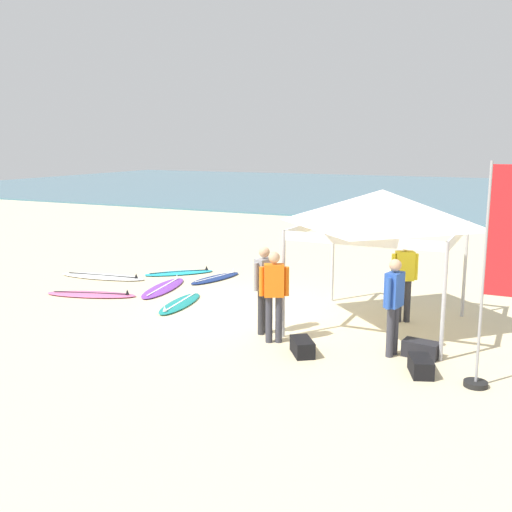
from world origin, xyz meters
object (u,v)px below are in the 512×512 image
surfboard_teal (180,303)px  person_blue (394,300)px  surfboard_navy (216,278)px  gear_bag_on_sand (421,366)px  person_yellow (404,275)px  banner_flag (491,287)px  person_orange (274,291)px  surfboard_cyan (179,273)px  surfboard_pink (92,294)px  person_grey (264,284)px  surfboard_purple (163,288)px  gear_bag_by_pole (302,347)px  gear_bag_near_tent (421,349)px  surfboard_white (103,276)px  canopy_tent (382,208)px

surfboard_teal → person_blue: bearing=-12.8°
surfboard_navy → gear_bag_on_sand: size_ratio=3.16×
person_yellow → gear_bag_on_sand: 2.99m
banner_flag → person_orange: bearing=171.8°
surfboard_cyan → person_yellow: 6.94m
surfboard_pink → person_grey: (4.97, -0.80, 0.95)m
surfboard_purple → person_yellow: person_yellow is taller
person_orange → person_yellow: size_ratio=1.00×
surfboard_purple → gear_bag_by_pole: gear_bag_by_pole is taller
surfboard_teal → person_blue: (5.10, -1.16, 0.95)m
surfboard_pink → gear_bag_near_tent: (7.95, -0.80, 0.10)m
person_orange → person_blue: 2.15m
surfboard_cyan → person_orange: 6.38m
surfboard_white → banner_flag: (10.09, -3.39, 1.54)m
surfboard_teal → gear_bag_on_sand: size_ratio=3.30×
canopy_tent → person_orange: bearing=-129.3°
surfboard_cyan → banner_flag: (8.46, -4.69, 1.54)m
banner_flag → canopy_tent: bearing=133.4°
person_grey → surfboard_purple: bearing=151.0°
surfboard_purple → surfboard_cyan: 1.76m
surfboard_navy → person_grey: (3.12, -3.62, 0.95)m
surfboard_pink → person_yellow: person_yellow is taller
person_yellow → gear_bag_on_sand: (0.87, -2.73, -0.85)m
person_blue → banner_flag: (1.58, -0.79, 0.59)m
person_yellow → banner_flag: (1.84, -2.85, 0.59)m
person_yellow → canopy_tent: bearing=-127.6°
surfboard_pink → surfboard_navy: (1.85, 2.82, 0.00)m
surfboard_cyan → gear_bag_by_pole: (5.46, -4.53, 0.10)m
canopy_tent → person_orange: size_ratio=1.77×
canopy_tent → gear_bag_on_sand: 3.40m
surfboard_teal → person_orange: size_ratio=1.16×
gear_bag_by_pole → surfboard_navy: bearing=133.8°
surfboard_white → surfboard_cyan: bearing=38.4°
canopy_tent → person_yellow: 1.54m
surfboard_purple → surfboard_teal: 1.60m
person_yellow → gear_bag_near_tent: (0.73, -1.92, -0.85)m
person_yellow → person_blue: bearing=-83.0°
canopy_tent → surfboard_purple: canopy_tent is taller
banner_flag → gear_bag_on_sand: (-0.96, 0.13, -1.43)m
person_blue → person_yellow: size_ratio=1.00×
surfboard_teal → surfboard_cyan: size_ratio=1.12×
canopy_tent → person_yellow: (0.39, 0.51, -1.40)m
banner_flag → gear_bag_near_tent: (-1.11, 0.93, -1.43)m
canopy_tent → person_grey: size_ratio=1.77×
gear_bag_near_tent → surfboard_purple: bearing=162.8°
surfboard_navy → surfboard_cyan: size_ratio=1.07×
person_orange → surfboard_cyan: bearing=138.8°
surfboard_teal → banner_flag: bearing=-16.3°
person_grey → gear_bag_by_pole: person_grey is taller
banner_flag → surfboard_navy: bearing=147.7°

